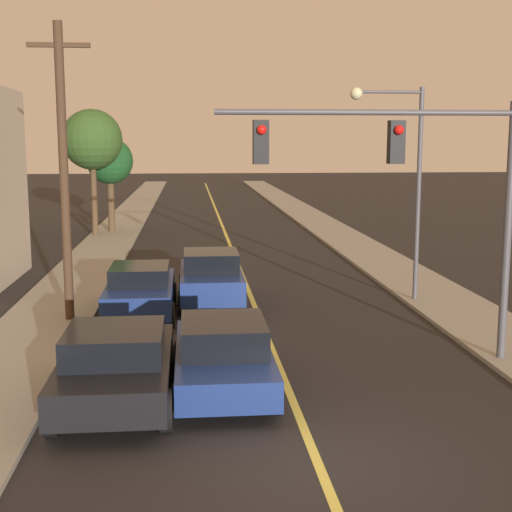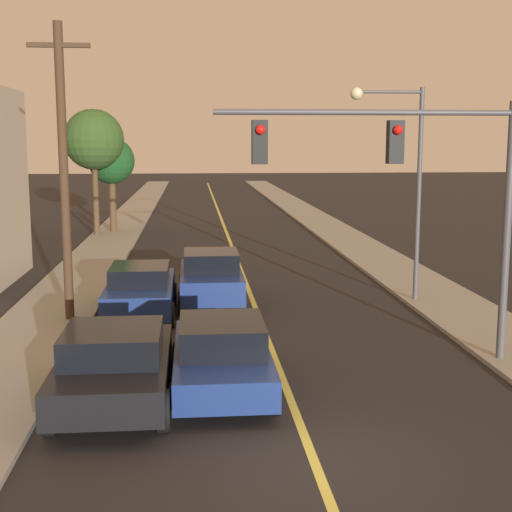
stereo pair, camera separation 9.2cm
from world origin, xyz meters
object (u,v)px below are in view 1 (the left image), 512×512
car_near_lane_front (223,354)px  traffic_signal_mast (411,173)px  utility_pole_left (64,168)px  car_outer_lane_front (116,365)px  streetlamp_right (401,162)px  car_near_lane_second (211,277)px  car_outer_lane_second (141,290)px  tree_left_far (110,162)px  tree_left_near (92,140)px

car_near_lane_front → traffic_signal_mast: size_ratio=0.68×
traffic_signal_mast → utility_pole_left: 9.10m
car_near_lane_front → car_outer_lane_front: bearing=-161.5°
streetlamp_right → utility_pole_left: utility_pole_left is taller
car_near_lane_second → car_outer_lane_second: car_near_lane_second is taller
car_outer_lane_front → utility_pole_left: size_ratio=0.55×
car_outer_lane_second → utility_pole_left: (-1.88, -0.51, 3.40)m
utility_pole_left → traffic_signal_mast: bearing=-29.3°
car_near_lane_second → car_outer_lane_front: bearing=-103.7°
car_near_lane_second → traffic_signal_mast: bearing=-57.6°
car_near_lane_front → car_near_lane_second: car_near_lane_second is taller
car_outer_lane_second → tree_left_far: (-2.76, 18.72, 3.03)m
car_outer_lane_front → car_outer_lane_second: 6.85m
car_outer_lane_front → tree_left_far: (-2.76, 25.57, 3.01)m
car_near_lane_second → traffic_signal_mast: (4.05, -6.39, 3.39)m
tree_left_far → utility_pole_left: bearing=-87.4°
car_outer_lane_front → utility_pole_left: (-1.88, 6.34, 3.38)m
car_near_lane_second → traffic_signal_mast: size_ratio=0.64×
car_outer_lane_front → tree_left_far: size_ratio=0.86×
car_near_lane_second → streetlamp_right: bearing=-4.1°
car_near_lane_front → utility_pole_left: (-3.89, 5.67, 3.45)m
car_near_lane_second → tree_left_near: tree_left_near is taller
traffic_signal_mast → tree_left_near: size_ratio=1.01×
car_outer_lane_second → streetlamp_right: (7.64, 1.03, 3.51)m
car_outer_lane_front → tree_left_near: (-3.45, 24.16, 4.14)m
car_outer_lane_front → traffic_signal_mast: size_ratio=0.66×
car_outer_lane_second → utility_pole_left: 3.92m
streetlamp_right → utility_pole_left: 9.65m
car_near_lane_second → streetlamp_right: (5.63, -0.41, 3.46)m
car_outer_lane_front → tree_left_near: 24.75m
car_outer_lane_second → utility_pole_left: size_ratio=0.55×
tree_left_near → utility_pole_left: bearing=-85.0°
streetlamp_right → car_near_lane_second: bearing=175.9°
utility_pole_left → streetlamp_right: bearing=9.1°
traffic_signal_mast → streetlamp_right: streetlamp_right is taller
car_near_lane_second → tree_left_near: bearing=109.0°
car_outer_lane_second → streetlamp_right: 8.47m
car_near_lane_front → car_near_lane_second: (-0.00, 7.61, 0.09)m
utility_pole_left → tree_left_near: utility_pole_left is taller
traffic_signal_mast → car_outer_lane_second: bearing=140.7°
car_outer_lane_second → streetlamp_right: bearing=7.6°
streetlamp_right → utility_pole_left: bearing=-170.9°
car_near_lane_second → utility_pole_left: size_ratio=0.53×
tree_left_near → tree_left_far: 1.94m
car_near_lane_second → streetlamp_right: streetlamp_right is taller
traffic_signal_mast → tree_left_near: 24.23m
traffic_signal_mast → tree_left_near: bearing=113.1°
car_near_lane_front → traffic_signal_mast: 5.48m
streetlamp_right → car_near_lane_front: bearing=-128.0°
car_near_lane_second → tree_left_far: (-4.77, 17.29, 2.98)m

